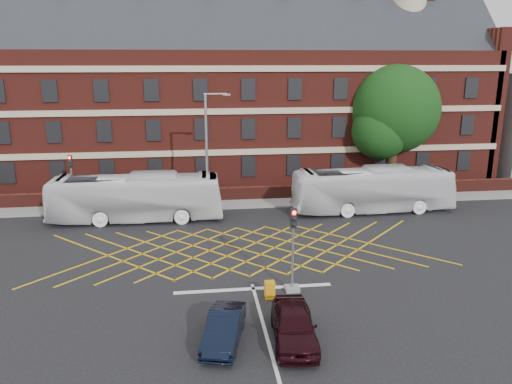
{
  "coord_description": "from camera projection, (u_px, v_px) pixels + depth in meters",
  "views": [
    {
      "loc": [
        -2.83,
        -26.43,
        11.2
      ],
      "look_at": [
        0.79,
        1.5,
        3.73
      ],
      "focal_mm": 35.0,
      "sensor_mm": 36.0,
      "label": 1
    }
  ],
  "objects": [
    {
      "name": "car_navy",
      "position": [
        224.0,
        328.0,
        20.29
      ],
      "size": [
        2.2,
        4.02,
        1.25
      ],
      "primitive_type": "imported",
      "rotation": [
        0.0,
        0.0,
        -0.24
      ],
      "color": "black",
      "rests_on": "ground"
    },
    {
      "name": "street_lamp",
      "position": [
        208.0,
        176.0,
        35.96
      ],
      "size": [
        2.25,
        1.0,
        8.98
      ],
      "color": "slate",
      "rests_on": "ground"
    },
    {
      "name": "utility_cabinet",
      "position": [
        270.0,
        290.0,
        24.14
      ],
      "size": [
        0.48,
        0.44,
        0.84
      ],
      "primitive_type": "cube",
      "color": "orange",
      "rests_on": "ground"
    },
    {
      "name": "traffic_light_far",
      "position": [
        73.0,
        188.0,
        38.02
      ],
      "size": [
        0.7,
        0.7,
        4.27
      ],
      "color": "slate",
      "rests_on": "ground"
    },
    {
      "name": "traffic_light_near",
      "position": [
        293.0,
        258.0,
        24.57
      ],
      "size": [
        0.7,
        0.7,
        4.27
      ],
      "color": "slate",
      "rests_on": "ground"
    },
    {
      "name": "deciduous_tree",
      "position": [
        394.0,
        115.0,
        43.84
      ],
      "size": [
        7.88,
        7.74,
        10.89
      ],
      "color": "black",
      "rests_on": "ground"
    },
    {
      "name": "boundary_wall",
      "position": [
        229.0,
        194.0,
        40.88
      ],
      "size": [
        56.0,
        0.5,
        1.1
      ],
      "primitive_type": "cube",
      "color": "#4B1914",
      "rests_on": "ground"
    },
    {
      "name": "stop_line",
      "position": [
        253.0,
        289.0,
        25.2
      ],
      "size": [
        8.0,
        0.3,
        0.02
      ],
      "primitive_type": "cube",
      "color": "silver",
      "rests_on": "ground"
    },
    {
      "name": "bus_left",
      "position": [
        136.0,
        197.0,
        35.55
      ],
      "size": [
        12.3,
        3.17,
        3.41
      ],
      "primitive_type": "imported",
      "rotation": [
        0.0,
        0.0,
        1.55
      ],
      "color": "silver",
      "rests_on": "ground"
    },
    {
      "name": "box_junction_hatching",
      "position": [
        242.0,
        249.0,
        30.47
      ],
      "size": [
        8.22,
        8.22,
        0.02
      ],
      "primitive_type": "cube",
      "rotation": [
        0.0,
        0.0,
        0.79
      ],
      "color": "#CC990C",
      "rests_on": "ground"
    },
    {
      "name": "direction_signs",
      "position": [
        58.0,
        195.0,
        37.58
      ],
      "size": [
        1.1,
        0.16,
        2.2
      ],
      "color": "gray",
      "rests_on": "ground"
    },
    {
      "name": "victorian_building",
      "position": [
        223.0,
        96.0,
        47.66
      ],
      "size": [
        51.0,
        12.17,
        20.4
      ],
      "color": "#5C1E17",
      "rests_on": "ground"
    },
    {
      "name": "far_pavement",
      "position": [
        230.0,
        203.0,
        40.04
      ],
      "size": [
        60.0,
        3.0,
        0.12
      ],
      "primitive_type": "cube",
      "color": "slate",
      "rests_on": "ground"
    },
    {
      "name": "bus_right",
      "position": [
        373.0,
        190.0,
        37.72
      ],
      "size": [
        12.25,
        3.08,
        3.4
      ],
      "primitive_type": "imported",
      "rotation": [
        0.0,
        0.0,
        1.59
      ],
      "color": "silver",
      "rests_on": "ground"
    },
    {
      "name": "car_maroon",
      "position": [
        294.0,
        325.0,
        20.34
      ],
      "size": [
        2.13,
        4.47,
        1.48
      ],
      "primitive_type": "imported",
      "rotation": [
        0.0,
        0.0,
        -0.09
      ],
      "color": "black",
      "rests_on": "ground"
    },
    {
      "name": "centre_line",
      "position": [
        274.0,
        364.0,
        18.97
      ],
      "size": [
        0.15,
        14.0,
        0.02
      ],
      "primitive_type": "cube",
      "color": "silver",
      "rests_on": "ground"
    },
    {
      "name": "ground",
      "position": [
        246.0,
        262.0,
        28.56
      ],
      "size": [
        120.0,
        120.0,
        0.0
      ],
      "primitive_type": "plane",
      "color": "black",
      "rests_on": "ground"
    }
  ]
}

